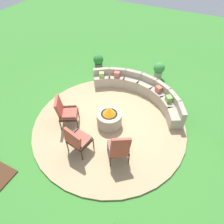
{
  "coord_description": "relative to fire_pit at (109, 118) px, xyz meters",
  "views": [
    {
      "loc": [
        2.09,
        -3.99,
        5.14
      ],
      "look_at": [
        0.0,
        0.2,
        0.45
      ],
      "focal_mm": 32.52,
      "sensor_mm": 36.0,
      "label": 1
    }
  ],
  "objects": [
    {
      "name": "lounge_chair_front_right",
      "position": [
        -0.32,
        -1.35,
        0.24
      ],
      "size": [
        0.7,
        0.64,
        1.07
      ],
      "rotation": [
        0.0,
        0.0,
        6.13
      ],
      "color": "#2D2319",
      "rests_on": "patio_circle"
    },
    {
      "name": "lounge_chair_front_left",
      "position": [
        -1.26,
        -0.59,
        0.25
      ],
      "size": [
        0.79,
        0.8,
        1.09
      ],
      "rotation": [
        0.0,
        0.0,
        5.23
      ],
      "color": "#2D2319",
      "rests_on": "patio_circle"
    },
    {
      "name": "potted_plant_0",
      "position": [
        -2.05,
        2.95,
        -0.03
      ],
      "size": [
        0.45,
        0.45,
        0.62
      ],
      "color": "#605B56",
      "rests_on": "ground_plane"
    },
    {
      "name": "ground_plane",
      "position": [
        0.0,
        0.0,
        -0.36
      ],
      "size": [
        24.0,
        24.0,
        0.0
      ],
      "primitive_type": "plane",
      "color": "#387A2D"
    },
    {
      "name": "lounge_chair_back_left",
      "position": [
        0.85,
        -1.09,
        0.26
      ],
      "size": [
        0.76,
        0.79,
        1.12
      ],
      "rotation": [
        0.0,
        0.0,
        6.91
      ],
      "color": "#2D2319",
      "rests_on": "patio_circle"
    },
    {
      "name": "curved_stone_bench",
      "position": [
        0.43,
        1.79,
        -0.02
      ],
      "size": [
        3.86,
        1.76,
        0.69
      ],
      "color": "#9E937F",
      "rests_on": "patio_circle"
    },
    {
      "name": "patio_circle",
      "position": [
        0.0,
        0.0,
        -0.33
      ],
      "size": [
        5.03,
        5.03,
        0.06
      ],
      "primitive_type": "cylinder",
      "color": "tan",
      "rests_on": "ground_plane"
    },
    {
      "name": "fire_pit",
      "position": [
        0.0,
        0.0,
        0.0
      ],
      "size": [
        0.81,
        0.81,
        0.77
      ],
      "color": "#9E937F",
      "rests_on": "patio_circle"
    },
    {
      "name": "potted_plant_1",
      "position": [
        0.62,
        3.33,
        0.05
      ],
      "size": [
        0.46,
        0.46,
        0.73
      ],
      "color": "#A89E8E",
      "rests_on": "ground_plane"
    }
  ]
}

